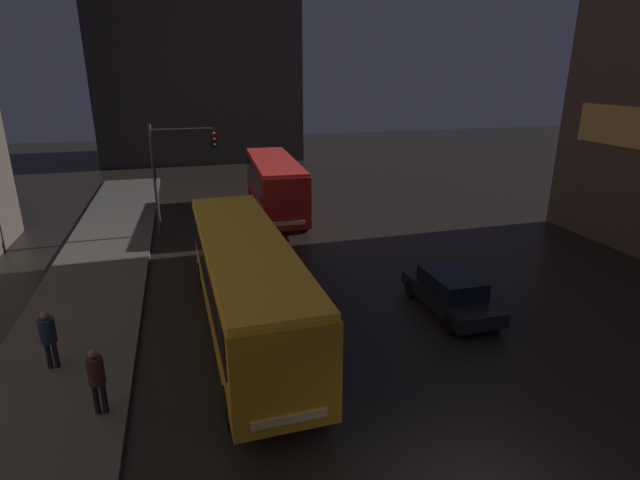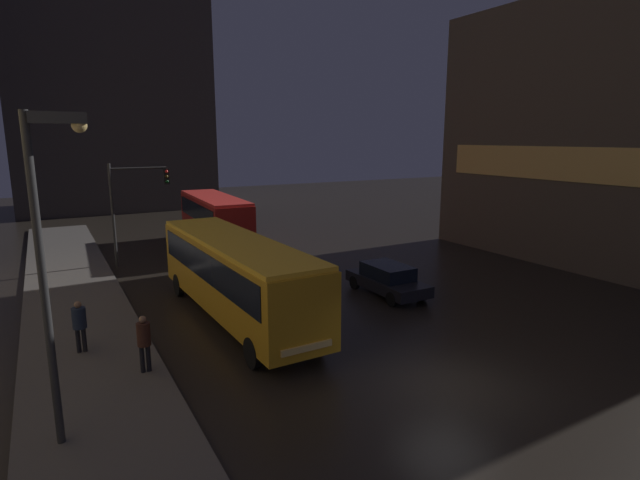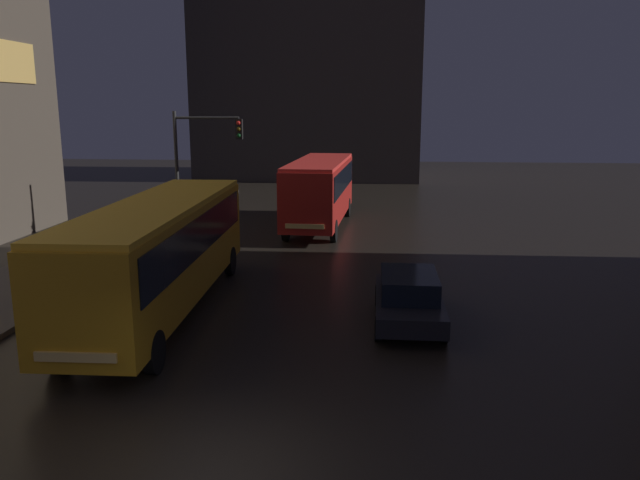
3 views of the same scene
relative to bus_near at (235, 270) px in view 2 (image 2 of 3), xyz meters
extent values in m
plane|color=black|center=(3.56, -8.07, -2.01)|extent=(120.00, 120.00, 0.00)
cube|color=#56514C|center=(-5.44, 1.93, -1.93)|extent=(4.00, 48.00, 0.15)
cube|color=#4C4238|center=(23.04, -1.23, 5.27)|extent=(10.00, 19.02, 14.56)
cube|color=#E0B25B|center=(18.09, -1.23, 3.68)|extent=(0.24, 16.17, 1.80)
cube|color=#383333|center=(0.50, 37.49, 11.37)|extent=(18.00, 12.00, 26.75)
cube|color=beige|center=(9.45, 37.49, 8.35)|extent=(0.24, 10.20, 1.80)
cube|color=beige|center=(9.45, 37.49, 15.34)|extent=(0.24, 10.20, 1.80)
cube|color=orange|center=(0.00, 0.00, -0.19)|extent=(2.75, 11.34, 2.55)
cube|color=black|center=(0.00, 0.00, 0.34)|extent=(2.79, 10.44, 1.10)
cube|color=yellow|center=(0.00, 0.00, 1.17)|extent=(2.70, 11.12, 0.16)
cube|color=#F4CC72|center=(0.16, -5.66, -1.06)|extent=(1.71, 0.15, 0.20)
cylinder|color=black|center=(1.24, -4.21, -1.51)|extent=(0.28, 1.01, 1.00)
cylinder|color=black|center=(-1.01, -4.27, -1.51)|extent=(0.28, 1.01, 1.00)
cylinder|color=black|center=(1.01, 4.27, -1.51)|extent=(0.28, 1.01, 1.00)
cylinder|color=black|center=(-1.24, 4.21, -1.51)|extent=(0.28, 1.01, 1.00)
cube|color=#AD1E19|center=(3.41, 13.44, -0.14)|extent=(2.80, 9.55, 2.63)
cube|color=black|center=(3.41, 13.44, 0.42)|extent=(2.82, 8.80, 1.10)
cube|color=red|center=(3.41, 13.44, 1.25)|extent=(2.74, 9.36, 0.16)
cube|color=#F4CC72|center=(3.19, 8.69, -1.06)|extent=(1.66, 0.18, 0.20)
cylinder|color=black|center=(4.34, 10.06, -1.51)|extent=(0.30, 1.01, 1.00)
cylinder|color=black|center=(2.17, 10.16, -1.51)|extent=(0.30, 1.01, 1.00)
cylinder|color=black|center=(4.64, 16.71, -1.51)|extent=(0.30, 1.01, 1.00)
cylinder|color=black|center=(2.48, 16.81, -1.51)|extent=(0.30, 1.01, 1.00)
cube|color=black|center=(7.11, -0.30, -1.46)|extent=(1.80, 4.29, 0.50)
cube|color=black|center=(7.11, -0.30, -0.90)|extent=(1.53, 2.36, 0.61)
cylinder|color=black|center=(7.94, -1.74, -1.69)|extent=(0.20, 0.64, 0.64)
cylinder|color=black|center=(6.29, -1.74, -1.69)|extent=(0.20, 0.64, 0.64)
cylinder|color=black|center=(7.93, 1.15, -1.69)|extent=(0.20, 0.64, 0.64)
cylinder|color=black|center=(6.29, 1.15, -1.69)|extent=(0.20, 0.64, 0.64)
cylinder|color=black|center=(-4.11, -3.22, -1.44)|extent=(0.14, 0.14, 0.84)
cylinder|color=black|center=(-3.93, -3.22, -1.44)|extent=(0.14, 0.14, 0.84)
cylinder|color=#422319|center=(-4.02, -3.22, -0.67)|extent=(0.55, 0.55, 0.70)
sphere|color=#8C664C|center=(-4.02, -3.22, -0.21)|extent=(0.22, 0.22, 0.22)
cylinder|color=black|center=(-5.69, -0.74, -1.45)|extent=(0.14, 0.14, 0.83)
cylinder|color=black|center=(-5.51, -0.74, -1.45)|extent=(0.14, 0.14, 0.83)
cylinder|color=#1E283D|center=(-5.60, -0.74, -0.69)|extent=(0.53, 0.53, 0.69)
sphere|color=#8C664C|center=(-5.60, -0.74, -0.23)|extent=(0.22, 0.22, 0.22)
cylinder|color=#2D2D2D|center=(-3.00, 11.06, 0.84)|extent=(0.16, 0.16, 5.71)
cylinder|color=#2D2D2D|center=(-1.52, 11.06, 3.40)|extent=(2.97, 0.12, 0.12)
cube|color=black|center=(-0.03, 11.06, 2.90)|extent=(0.30, 0.24, 0.90)
sphere|color=red|center=(-0.03, 10.92, 3.18)|extent=(0.18, 0.18, 0.18)
sphere|color=#3B2B07|center=(-0.03, 10.92, 2.90)|extent=(0.18, 0.18, 0.18)
sphere|color=black|center=(-0.03, 10.92, 2.62)|extent=(0.18, 0.18, 0.18)
cylinder|color=#2D2D2D|center=(-6.41, -5.95, 1.87)|extent=(0.18, 0.18, 7.46)
cube|color=#383838|center=(-5.81, -5.95, 5.45)|extent=(1.10, 0.36, 0.24)
sphere|color=#F4CC72|center=(-5.41, -5.95, 5.30)|extent=(0.32, 0.32, 0.32)
camera|label=1|loc=(-1.59, -14.50, 6.10)|focal=28.00mm
camera|label=2|loc=(-6.22, -17.91, 5.04)|focal=28.00mm
camera|label=3|loc=(6.14, -17.00, 3.91)|focal=35.00mm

